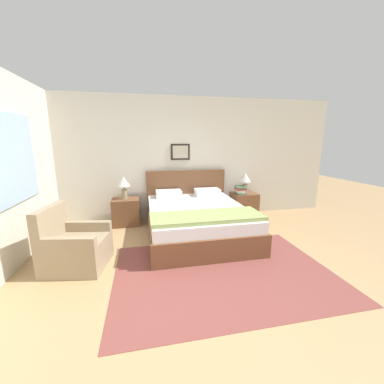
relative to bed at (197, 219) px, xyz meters
name	(u,v)px	position (x,y,z in m)	size (l,w,h in m)	color
ground_plane	(215,301)	(-0.21, -1.84, -0.30)	(16.00, 16.00, 0.00)	tan
wall_back	(176,159)	(-0.21, 1.15, 1.00)	(7.22, 0.09, 2.60)	beige
wall_left	(12,170)	(-2.65, -0.37, 1.01)	(0.08, 5.36, 2.60)	beige
area_rug_main	(224,272)	(0.07, -1.30, -0.29)	(2.79, 1.97, 0.01)	brown
bed	(197,219)	(0.00, 0.00, 0.00)	(1.72, 2.15, 1.06)	brown
armchair	(74,247)	(-1.87, -0.76, -0.01)	(0.86, 0.81, 0.85)	#998466
nightstand_near_window	(126,211)	(-1.29, 0.83, -0.02)	(0.53, 0.49, 0.54)	brown
nightstand_by_door	(244,205)	(1.29, 0.83, -0.02)	(0.53, 0.49, 0.54)	brown
table_lamp_near_window	(124,184)	(-1.30, 0.83, 0.56)	(0.25, 0.25, 0.45)	gray
table_lamp_by_door	(245,179)	(1.29, 0.83, 0.56)	(0.25, 0.25, 0.45)	gray
book_thick_bottom	(240,193)	(1.17, 0.78, 0.26)	(0.19, 0.28, 0.03)	#4C7551
book_hardcover_middle	(240,192)	(1.17, 0.78, 0.29)	(0.19, 0.24, 0.03)	silver
book_novel_upper	(240,190)	(1.17, 0.78, 0.32)	(0.15, 0.21, 0.04)	silver
book_slim_near_top	(240,189)	(1.17, 0.78, 0.36)	(0.23, 0.24, 0.04)	#B7332D
book_paperback_top	(241,187)	(1.17, 0.78, 0.40)	(0.25, 0.31, 0.04)	#4C7551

